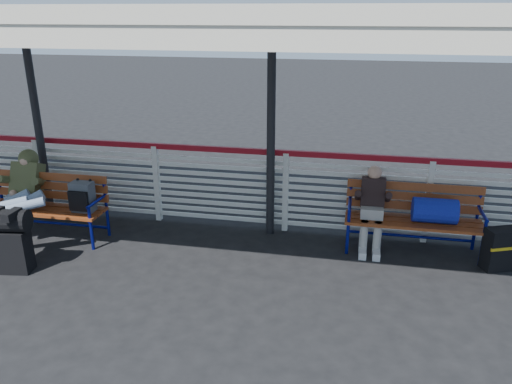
% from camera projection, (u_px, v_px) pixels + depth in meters
% --- Properties ---
extents(ground, '(60.00, 60.00, 0.00)m').
position_uv_depth(ground, '(102.00, 279.00, 6.14)').
color(ground, black).
rests_on(ground, ground).
extents(fence, '(12.08, 0.08, 1.24)m').
position_uv_depth(fence, '(157.00, 180.00, 7.66)').
color(fence, silver).
rests_on(fence, ground).
extents(canopy, '(12.60, 3.60, 3.16)m').
position_uv_depth(canopy, '(110.00, 17.00, 5.89)').
color(canopy, silver).
rests_on(canopy, ground).
extents(luggage_stack, '(0.54, 0.35, 0.84)m').
position_uv_depth(luggage_stack, '(11.00, 238.00, 6.17)').
color(luggage_stack, black).
rests_on(luggage_stack, ground).
extents(bench_left, '(1.80, 0.56, 0.92)m').
position_uv_depth(bench_left, '(55.00, 199.00, 7.09)').
color(bench_left, brown).
rests_on(bench_left, ground).
extents(bench_right, '(1.80, 0.56, 0.92)m').
position_uv_depth(bench_right, '(423.00, 211.00, 6.64)').
color(bench_right, brown).
rests_on(bench_right, ground).
extents(traveler_man, '(0.94, 1.64, 0.77)m').
position_uv_depth(traveler_man, '(18.00, 198.00, 6.78)').
color(traveler_man, '#8196AD').
rests_on(traveler_man, ground).
extents(companion_person, '(0.32, 0.66, 1.15)m').
position_uv_depth(companion_person, '(372.00, 208.00, 6.76)').
color(companion_person, '#AFA89E').
rests_on(companion_person, ground).
extents(suitcase_side, '(0.45, 0.37, 0.55)m').
position_uv_depth(suitcase_side, '(500.00, 249.00, 6.29)').
color(suitcase_side, black).
rests_on(suitcase_side, ground).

